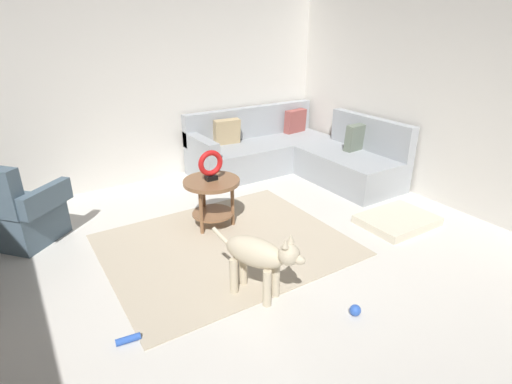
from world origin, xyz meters
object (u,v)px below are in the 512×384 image
Objects in this scene: sectional_couch at (293,154)px; dog_bed_mat at (397,220)px; side_table at (212,191)px; dog_toy_rope at (128,339)px; torus_sculpture at (211,165)px; armchair at (17,213)px; dog at (259,256)px; dog_toy_ball at (355,310)px.

dog_bed_mat is (-0.01, -1.93, -0.25)m from sectional_couch.
dog_toy_rope is (-1.31, -1.25, -0.39)m from side_table.
side_table reaches higher than dog_toy_rope.
dog_toy_rope is (-1.31, -1.25, -0.69)m from torus_sculpture.
dog is (1.55, -2.03, 0.05)m from armchair.
dog_bed_mat is 9.11× the size of dog_toy_ball.
armchair is at bearing 127.84° from dog_toy_ball.
side_table is at bearing 26.56° from armchair.
torus_sculpture is at bearing -82.87° from side_table.
torus_sculpture is (-1.75, -0.87, 0.42)m from sectional_couch.
dog_toy_rope is (-3.06, -2.12, -0.27)m from sectional_couch.
dog_bed_mat is at bearing -31.46° from side_table.
dog_bed_mat is (3.54, -1.79, -0.28)m from armchair.
torus_sculpture is at bearing 148.54° from dog_bed_mat.
dog_toy_ball is (-1.49, -0.84, -0.00)m from dog_bed_mat.
armchair is at bearing 157.93° from torus_sculpture.
torus_sculpture is 0.42× the size of dog.
sectional_couch is 1.96m from side_table.
sectional_couch and armchair have the same top height.
torus_sculpture is 0.41× the size of dog_bed_mat.
armchair is at bearing -177.71° from sectional_couch.
side_table is 1.95m from dog_toy_ball.
dog_bed_mat is at bearing -90.36° from sectional_couch.
armchair is at bearing 103.90° from dog_toy_rope.
armchair reaches higher than torus_sculpture.
dog_bed_mat is 4.69× the size of dog_toy_rope.
dog is (-0.24, -1.31, -0.04)m from side_table.
dog is at bearing -4.06° from armchair.
sectional_couch is 2.96m from dog.
sectional_couch is 3.55m from armchair.
dog is at bearing -3.07° from dog_toy_rope.
torus_sculpture is at bearing -153.61° from sectional_couch.
side_table is (1.80, -0.73, 0.09)m from armchair.
dog_toy_ball is (0.49, -0.60, -0.33)m from dog.
armchair is 2.06m from dog_toy_rope.
sectional_couch is 1.95m from dog_bed_mat.
dog is at bearing -173.05° from dog_bed_mat.
sectional_couch is at bearing 50.92° from armchair.
torus_sculpture is 1.93m from dog_toy_rope.
side_table is at bearing 148.54° from dog_bed_mat.
dog is 1.12m from dog_toy_rope.
sectional_couch reaches higher than dog_toy_ball.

